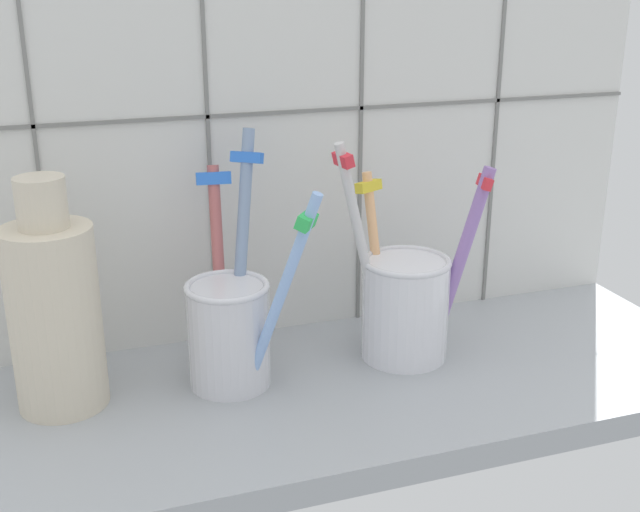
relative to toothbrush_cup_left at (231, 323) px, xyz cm
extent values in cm
cube|color=#9EA3A8|center=(6.96, -2.82, -5.81)|extent=(64.00, 22.00, 2.00)
cube|color=silver|center=(6.96, 9.18, 15.69)|extent=(64.00, 2.00, 45.00)
cube|color=gray|center=(-12.24, 8.08, 15.69)|extent=(0.30, 0.20, 45.00)
cube|color=gray|center=(0.56, 8.08, 15.69)|extent=(0.30, 0.20, 45.00)
cube|color=gray|center=(13.36, 8.08, 15.69)|extent=(0.30, 0.20, 45.00)
cube|color=gray|center=(26.16, 8.08, 15.69)|extent=(0.30, 0.20, 45.00)
cube|color=gray|center=(6.96, 8.08, 13.99)|extent=(64.00, 0.20, 0.30)
cylinder|color=silver|center=(-0.20, -0.16, -0.89)|extent=(6.10, 6.10, 7.85)
torus|color=silver|center=(-0.20, -0.16, 3.04)|extent=(6.29, 6.29, 0.50)
cylinder|color=#B45C5C|center=(-0.06, 3.21, 3.25)|extent=(1.46, 4.30, 15.51)
cube|color=blue|center=(0.13, 4.61, 9.95)|extent=(2.71, 1.42, 1.10)
cylinder|color=#91B9F4|center=(2.78, -3.82, 3.27)|extent=(5.43, 4.54, 15.62)
cube|color=green|center=(4.33, -5.06, 8.98)|extent=(2.08, 2.19, 1.18)
cylinder|color=#7C93B6|center=(1.54, 2.33, 4.59)|extent=(4.02, 5.40, 18.25)
cube|color=blue|center=(2.57, 3.88, 11.52)|extent=(2.55, 2.19, 1.01)
cylinder|color=white|center=(14.11, -0.16, -0.76)|extent=(6.88, 6.88, 8.10)
torus|color=silver|center=(14.11, -0.16, 3.29)|extent=(7.03, 7.03, 0.50)
cylinder|color=#966FBC|center=(18.15, -1.21, 3.11)|extent=(4.96, 2.00, 15.30)
cube|color=#E5333F|center=(19.71, -1.56, 9.52)|extent=(1.22, 2.11, 1.02)
cylinder|color=silver|center=(10.53, 0.09, 4.29)|extent=(5.16, 1.42, 17.60)
cube|color=#E5333F|center=(8.74, -0.14, 11.77)|extent=(1.18, 2.16, 1.06)
cylinder|color=#F8B87D|center=(12.56, 2.31, 2.68)|extent=(2.09, 3.18, 14.31)
cube|color=yellow|center=(12.13, 3.18, 8.67)|extent=(2.49, 1.87, 0.94)
cylinder|color=beige|center=(-12.20, 0.79, 1.83)|extent=(6.33, 6.33, 13.29)
cylinder|color=beige|center=(-12.20, 0.79, 10.21)|extent=(3.37, 3.37, 3.47)
camera|label=1|loc=(-11.35, -53.68, 24.73)|focal=45.21mm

